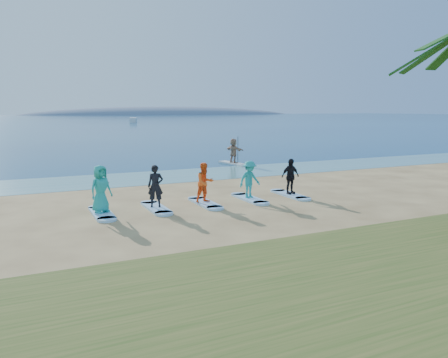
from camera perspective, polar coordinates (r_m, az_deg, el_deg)
name	(u,v)px	position (r m, az deg, el deg)	size (l,w,h in m)	color
ground	(225,218)	(16.06, 0.15, -5.12)	(600.00, 600.00, 0.00)	tan
shallow_water	(148,178)	(25.76, -9.91, 0.18)	(600.00, 600.00, 0.00)	teal
ocean	(37,120)	(174.24, -23.23, 7.09)	(600.00, 600.00, 0.00)	navy
island_ridge	(168,114)	(330.14, -7.38, 8.36)	(220.00, 56.00, 18.00)	slate
paddleboard	(234,163)	(31.57, 1.25, 2.04)	(0.70, 3.00, 0.12)	silver
paddleboarder	(234,151)	(31.47, 1.26, 3.73)	(1.62, 0.52, 1.75)	tan
boat_offshore_b	(133,122)	(135.07, -11.76, 7.26)	(1.88, 6.49, 1.41)	silver
surfboard_0	(102,213)	(17.24, -15.67, -4.32)	(0.70, 2.20, 0.09)	#A4D6FF
student_0	(101,189)	(17.05, -15.81, -1.24)	(0.88, 0.57, 1.80)	teal
surfboard_1	(156,208)	(17.69, -8.87, -3.75)	(0.70, 2.20, 0.09)	#A4D6FF
student_1	(155,186)	(17.52, -8.94, -0.92)	(0.61, 0.40, 1.68)	black
surfboard_2	(205,203)	(18.38, -2.50, -3.16)	(0.70, 2.20, 0.09)	#A4D6FF
student_2	(205,183)	(18.22, -2.52, -0.46)	(0.81, 0.63, 1.66)	#FF5C1A
surfboard_3	(249,199)	(19.28, 3.33, -2.58)	(0.70, 2.20, 0.09)	#A4D6FF
student_3	(250,179)	(19.13, 3.36, -0.05)	(1.05, 0.61, 1.63)	teal
surfboard_4	(290,195)	(20.37, 8.59, -2.04)	(0.70, 2.20, 0.09)	#A4D6FF
student_4	(290,176)	(20.22, 8.65, 0.35)	(0.96, 0.40, 1.63)	black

